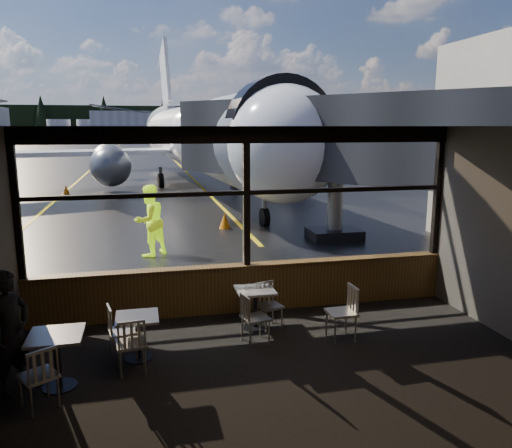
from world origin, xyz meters
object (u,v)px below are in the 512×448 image
object	(u,v)px
airliner	(200,92)
chair_near_w	(255,318)
cafe_table_near	(255,309)
chair_near_n	(269,306)
ground_crew	(149,221)
cone_wing	(66,190)
cafe_table_mid	(138,338)
passenger	(11,332)
chair_mid_s	(131,344)
chair_near_e	(341,313)
chair_mid_w	(123,332)
cone_nose	(225,220)
chair_left_s	(38,377)
cafe_table_left	(58,361)
jet_bridge	(325,158)

from	to	relation	value
airliner	chair_near_w	world-z (taller)	airliner
cafe_table_near	chair_near_n	size ratio (longest dim) A/B	0.87
chair_near_w	ground_crew	bearing A→B (deg)	-178.02
cone_wing	chair_near_w	bearing A→B (deg)	-74.39
airliner	cone_wing	bearing A→B (deg)	-175.02
airliner	cafe_table_mid	bearing A→B (deg)	-103.55
passenger	chair_mid_s	bearing A→B (deg)	-52.87
cafe_table_mid	chair_near_e	world-z (taller)	chair_near_e
chair_mid_w	passenger	size ratio (longest dim) A/B	0.51
cone_nose	chair_mid_w	bearing A→B (deg)	-108.23
chair_near_w	passenger	xyz separation A→B (m)	(-3.47, -0.77, 0.42)
chair_left_s	cone_wing	distance (m)	21.70
cafe_table_left	chair_mid_w	size ratio (longest dim) A/B	0.90
ground_crew	chair_left_s	bearing A→B (deg)	38.57
airliner	chair_near_n	bearing A→B (deg)	-97.82
cafe_table_near	chair_near_w	distance (m)	0.62
airliner	chair_mid_s	xyz separation A→B (m)	(-3.62, -22.04, -4.96)
cafe_table_mid	chair_mid_w	distance (m)	0.25
cafe_table_mid	cone_wing	xyz separation A→B (m)	(-3.79, 20.43, -0.12)
cafe_table_mid	chair_left_s	world-z (taller)	chair_left_s
chair_mid_s	chair_left_s	bearing A→B (deg)	-153.31
cafe_table_left	cafe_table_mid	bearing A→B (deg)	30.73
chair_near_n	chair_mid_w	size ratio (longest dim) A/B	0.96
jet_bridge	ground_crew	bearing A→B (deg)	-171.83
cafe_table_left	chair_near_e	size ratio (longest dim) A/B	0.83
jet_bridge	chair_mid_w	distance (m)	9.40
chair_near_n	ground_crew	distance (m)	6.02
cafe_table_near	chair_near_e	distance (m)	1.51
airliner	passenger	bearing A→B (deg)	-107.29
chair_mid_w	cone_nose	xyz separation A→B (m)	(3.13, 9.49, -0.15)
chair_left_s	cone_nose	bearing A→B (deg)	37.02
airliner	cafe_table_left	size ratio (longest dim) A/B	45.73
cafe_table_left	passenger	bearing A→B (deg)	177.59
passenger	ground_crew	bearing A→B (deg)	14.60
chair_near_e	jet_bridge	bearing A→B (deg)	-20.03
jet_bridge	chair_left_s	distance (m)	10.92
passenger	cone_nose	distance (m)	11.16
cafe_table_left	chair_mid_s	world-z (taller)	chair_mid_s
ground_crew	cone_wing	xyz separation A→B (m)	(-4.10, 14.06, -0.75)
chair_mid_s	airliner	bearing A→B (deg)	75.25
cafe_table_mid	chair_mid_s	distance (m)	0.43
passenger	cafe_table_mid	bearing A→B (deg)	-39.49
airliner	cone_nose	distance (m)	13.09
passenger	ground_crew	distance (m)	7.23
chair_near_w	chair_left_s	world-z (taller)	chair_left_s
jet_bridge	chair_near_w	distance (m)	8.20
cafe_table_mid	chair_left_s	xyz separation A→B (m)	(-1.21, -1.11, 0.08)
cafe_table_near	passenger	distance (m)	3.88
chair_left_s	chair_near_w	bearing A→B (deg)	-9.41
chair_left_s	chair_mid_s	bearing A→B (deg)	0.16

